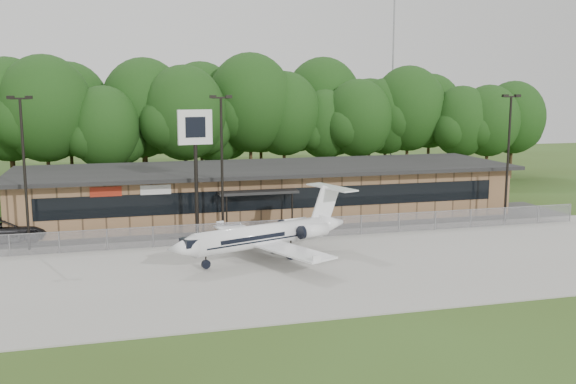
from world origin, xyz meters
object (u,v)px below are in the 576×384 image
object	(u,v)px
business_jet	(267,236)
suv	(2,230)
pole_sign	(195,141)
terminal	(267,191)

from	to	relation	value
business_jet	suv	distance (m)	19.31
suv	pole_sign	bearing A→B (deg)	-113.49
business_jet	pole_sign	bearing A→B (deg)	98.62
business_jet	suv	xyz separation A→B (m)	(-16.83, 9.45, -0.68)
suv	pole_sign	world-z (taller)	pole_sign
pole_sign	suv	bearing A→B (deg)	160.18
terminal	business_jet	distance (m)	14.22
terminal	business_jet	world-z (taller)	business_jet
terminal	pole_sign	world-z (taller)	pole_sign
suv	business_jet	bearing A→B (deg)	-131.02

